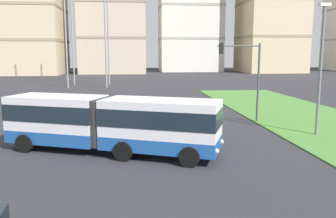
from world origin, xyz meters
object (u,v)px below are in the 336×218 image
object	(u,v)px
articulated_bus	(110,123)
apartment_tower_westcentre	(112,6)
traffic_light_far_right	(245,69)
apartment_tower_centre	(190,8)
car_grey_wagon	(78,124)
apartment_tower_eastcentre	(272,4)
streetlight_median	(321,64)

from	to	relation	value
articulated_bus	apartment_tower_westcentre	size ratio (longest dim) A/B	0.32
traffic_light_far_right	apartment_tower_centre	bearing A→B (deg)	83.77
car_grey_wagon	articulated_bus	bearing A→B (deg)	-60.97
apartment_tower_westcentre	apartment_tower_eastcentre	distance (m)	45.37
streetlight_median	apartment_tower_westcentre	size ratio (longest dim) A/B	0.23
car_grey_wagon	streetlight_median	xyz separation A→B (m)	(15.62, -1.79, 3.90)
car_grey_wagon	apartment_tower_eastcentre	xyz separation A→B (m)	(43.57, 76.40, 18.76)
articulated_bus	apartment_tower_centre	bearing A→B (deg)	78.10
articulated_bus	car_grey_wagon	bearing A→B (deg)	119.03
apartment_tower_westcentre	apartment_tower_centre	world-z (taller)	apartment_tower_centre
apartment_tower_centre	apartment_tower_eastcentre	xyz separation A→B (m)	(22.44, -7.83, 0.53)
streetlight_median	apartment_tower_westcentre	world-z (taller)	apartment_tower_westcentre
apartment_tower_centre	apartment_tower_westcentre	bearing A→B (deg)	-161.25
articulated_bus	traffic_light_far_right	distance (m)	12.54
car_grey_wagon	apartment_tower_eastcentre	bearing A→B (deg)	60.30
apartment_tower_westcentre	apartment_tower_eastcentre	size ratio (longest dim) A/B	0.94
apartment_tower_centre	streetlight_median	bearing A→B (deg)	-93.67
car_grey_wagon	apartment_tower_centre	xyz separation A→B (m)	(21.13, 84.23, 18.23)
traffic_light_far_right	apartment_tower_westcentre	size ratio (longest dim) A/B	0.17
traffic_light_far_right	car_grey_wagon	bearing A→B (deg)	-166.36
apartment_tower_eastcentre	apartment_tower_westcentre	bearing A→B (deg)	179.94
articulated_bus	streetlight_median	xyz separation A→B (m)	(13.17, 2.63, 3.00)
apartment_tower_eastcentre	car_grey_wagon	bearing A→B (deg)	-119.70
car_grey_wagon	apartment_tower_westcentre	bearing A→B (deg)	91.34
traffic_light_far_right	apartment_tower_centre	xyz separation A→B (m)	(8.86, 81.25, 14.82)
streetlight_median	apartment_tower_eastcentre	distance (m)	84.35
articulated_bus	apartment_tower_centre	distance (m)	92.24
streetlight_median	apartment_tower_eastcentre	xyz separation A→B (m)	(27.95, 78.19, 14.86)
traffic_light_far_right	articulated_bus	bearing A→B (deg)	-143.01
streetlight_median	apartment_tower_centre	bearing A→B (deg)	86.33
apartment_tower_westcentre	apartment_tower_centre	distance (m)	24.21
streetlight_median	car_grey_wagon	bearing A→B (deg)	173.47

